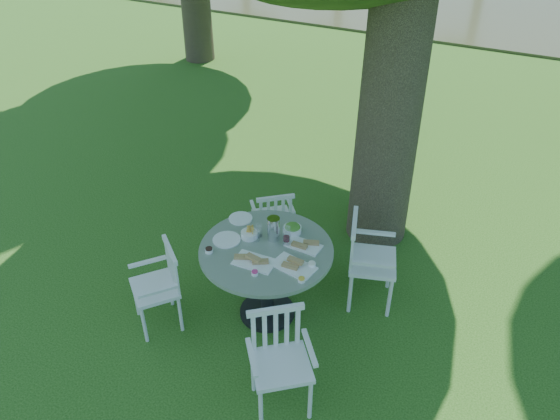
# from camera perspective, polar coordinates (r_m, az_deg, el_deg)

# --- Properties ---
(ground) EXTENTS (140.00, 140.00, 0.00)m
(ground) POSITION_cam_1_polar(r_m,az_deg,el_deg) (5.99, -0.85, -7.68)
(ground) COLOR #163E0C
(ground) RESTS_ON ground
(table) EXTENTS (1.26, 1.26, 0.84)m
(table) POSITION_cam_1_polar(r_m,az_deg,el_deg) (5.23, -1.42, -5.63)
(table) COLOR black
(table) RESTS_ON ground
(chair_ne) EXTENTS (0.59, 0.61, 0.99)m
(chair_ne) POSITION_cam_1_polar(r_m,az_deg,el_deg) (5.51, 8.72, -4.67)
(chair_ne) COLOR silver
(chair_ne) RESTS_ON ground
(chair_nw) EXTENTS (0.57, 0.57, 0.83)m
(chair_nw) POSITION_cam_1_polar(r_m,az_deg,el_deg) (6.12, -0.64, -0.77)
(chair_nw) COLOR silver
(chair_nw) RESTS_ON ground
(chair_sw) EXTENTS (0.61, 0.61, 0.88)m
(chair_sw) POSITION_cam_1_polar(r_m,az_deg,el_deg) (5.37, -12.13, -7.24)
(chair_sw) COLOR silver
(chair_sw) RESTS_ON ground
(chair_se) EXTENTS (0.64, 0.64, 0.93)m
(chair_se) POSITION_cam_1_polar(r_m,az_deg,el_deg) (4.61, -0.15, -14.58)
(chair_se) COLOR silver
(chair_se) RESTS_ON ground
(tableware) EXTENTS (1.12, 0.83, 0.24)m
(tableware) POSITION_cam_1_polar(r_m,az_deg,el_deg) (5.15, -1.04, -3.00)
(tableware) COLOR white
(tableware) RESTS_ON table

